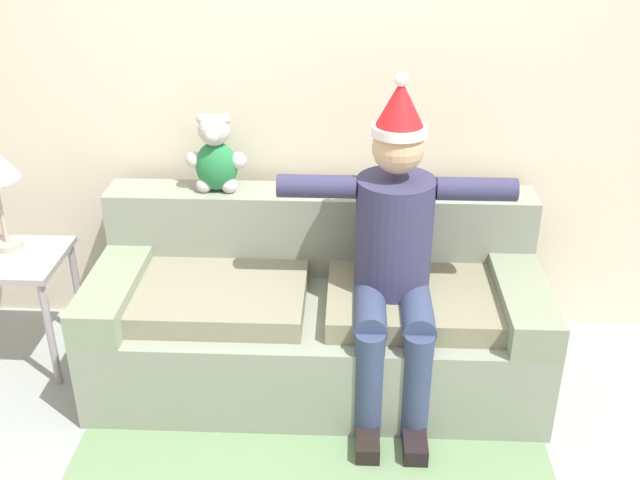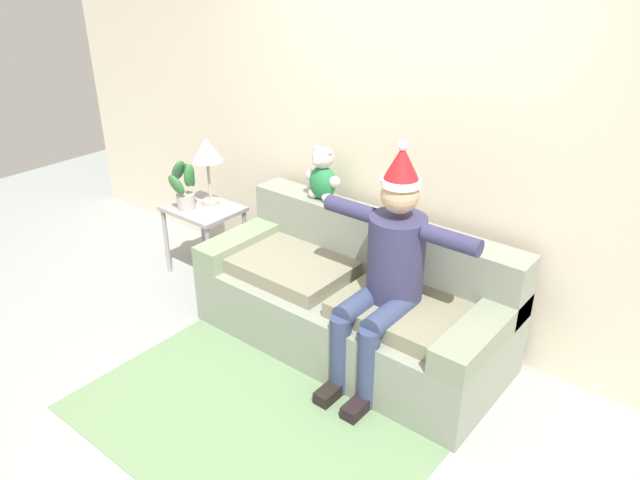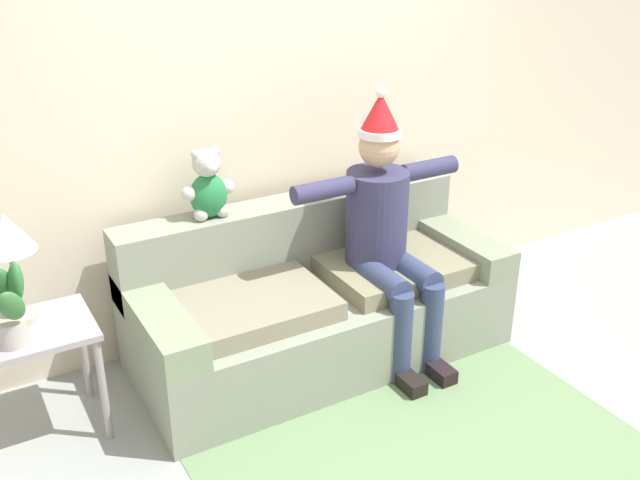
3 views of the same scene
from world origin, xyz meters
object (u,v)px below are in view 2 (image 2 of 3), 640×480
person_seated (387,268)px  teddy_bear (322,176)px  potted_plant (184,185)px  couch (355,299)px  table_lamp (207,153)px  side_table (204,218)px

person_seated → teddy_bear: person_seated is taller
teddy_bear → potted_plant: bearing=-162.1°
couch → table_lamp: size_ratio=3.84×
person_seated → side_table: (-1.84, 0.19, -0.27)m
couch → person_seated: person_seated is taller
teddy_bear → table_lamp: bearing=-171.0°
teddy_bear → side_table: (-1.01, -0.25, -0.52)m
person_seated → side_table: person_seated is taller
teddy_bear → potted_plant: size_ratio=0.98×
couch → teddy_bear: bearing=151.4°
couch → side_table: size_ratio=3.53×
person_seated → potted_plant: (-1.91, 0.09, 0.02)m
teddy_bear → side_table: size_ratio=0.66×
couch → potted_plant: size_ratio=5.28×
side_table → person_seated: bearing=-5.8°
couch → person_seated: bearing=-26.1°
couch → teddy_bear: (-0.49, 0.27, 0.68)m
table_lamp → person_seated: bearing=-8.5°
teddy_bear → potted_plant: (-1.08, -0.35, -0.23)m
couch → person_seated: (0.34, -0.17, 0.43)m
side_table → table_lamp: table_lamp is taller
teddy_bear → table_lamp: size_ratio=0.71×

